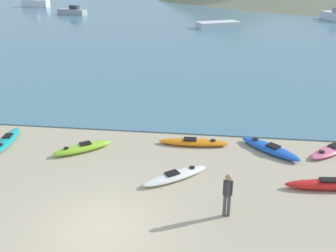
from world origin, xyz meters
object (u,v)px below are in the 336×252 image
Objects in this scene: kayak_on_sand_2 at (333,184)px; moored_boat_0 at (335,16)px; kayak_on_sand_0 at (7,140)px; kayak_on_sand_4 at (270,148)px; moored_boat_1 at (218,25)px; moored_boat_4 at (36,3)px; kayak_on_sand_1 at (175,176)px; person_near_foreground at (228,193)px; moored_boat_3 at (72,11)px; kayak_on_sand_6 at (194,142)px; kayak_on_sand_3 at (83,148)px; kayak_on_sand_5 at (332,150)px.

kayak_on_sand_2 is 0.68× the size of moored_boat_0.
kayak_on_sand_4 is (11.89, 0.54, 0.03)m from kayak_on_sand_0.
moored_boat_1 is 38.37m from moored_boat_4.
kayak_on_sand_1 is 0.73× the size of kayak_on_sand_2.
moored_boat_4 reaches higher than person_near_foreground.
kayak_on_sand_2 is at bearing -60.22° from moored_boat_3.
person_near_foreground reaches higher than kayak_on_sand_6.
kayak_on_sand_3 is at bearing -63.66° from moored_boat_4.
kayak_on_sand_4 is at bearing 2.61° from kayak_on_sand_0.
person_near_foreground is at bearing -107.87° from moored_boat_0.
kayak_on_sand_2 is 1.31× the size of kayak_on_sand_4.
moored_boat_3 is 1.07× the size of moored_boat_4.
kayak_on_sand_2 is 6.13m from kayak_on_sand_6.
person_near_foreground reaches higher than kayak_on_sand_5.
moored_boat_3 reaches higher than kayak_on_sand_0.
kayak_on_sand_0 is 10.91m from person_near_foreground.
moored_boat_0 is at bearing 28.25° from moored_boat_1.
kayak_on_sand_3 is at bearing -165.13° from kayak_on_sand_6.
person_near_foreground reaches higher than moored_boat_1.
person_near_foreground is at bearing -64.91° from moored_boat_3.
kayak_on_sand_3 is 8.20m from kayak_on_sand_4.
kayak_on_sand_4 is 3.38m from kayak_on_sand_6.
kayak_on_sand_1 is 1.69× the size of person_near_foreground.
moored_boat_4 reaches higher than moored_boat_3.
moored_boat_1 reaches higher than kayak_on_sand_2.
kayak_on_sand_2 is 4.50m from person_near_foreground.
kayak_on_sand_6 is at bearing 149.94° from kayak_on_sand_2.
kayak_on_sand_6 is 62.63m from moored_boat_4.
kayak_on_sand_2 is 0.72× the size of moored_boat_3.
kayak_on_sand_6 is (-6.06, -0.03, 0.01)m from kayak_on_sand_5.
kayak_on_sand_1 is 1.06× the size of kayak_on_sand_3.
kayak_on_sand_5 is at bearing -81.06° from moored_boat_1.
kayak_on_sand_3 is 48.83m from moored_boat_0.
kayak_on_sand_5 is 7.06m from person_near_foreground.
person_near_foreground is (6.20, -3.97, 0.71)m from kayak_on_sand_3.
moored_boat_1 is at bearing 94.40° from kayak_on_sand_4.
kayak_on_sand_2 is 3.40m from kayak_on_sand_4.
kayak_on_sand_6 is (0.49, 3.11, -0.00)m from kayak_on_sand_1.
kayak_on_sand_1 is 0.53× the size of moored_boat_3.
kayak_on_sand_5 is at bearing -57.80° from moored_boat_3.
person_near_foreground is (1.42, -5.24, 0.75)m from kayak_on_sand_6.
kayak_on_sand_3 is 61.46m from moored_boat_4.
kayak_on_sand_0 is 1.16× the size of kayak_on_sand_3.
moored_boat_1 is at bearing -151.75° from moored_boat_0.
kayak_on_sand_6 is at bearing -63.82° from moored_boat_3.
moored_boat_0 reaches higher than kayak_on_sand_2.
kayak_on_sand_1 is at bearing -65.84° from moored_boat_3.
moored_boat_1 is (9.26, 34.70, 0.30)m from kayak_on_sand_0.
moored_boat_0 is (11.51, 45.59, 0.51)m from kayak_on_sand_2.
moored_boat_1 is (1.23, 36.98, 0.29)m from kayak_on_sand_1.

